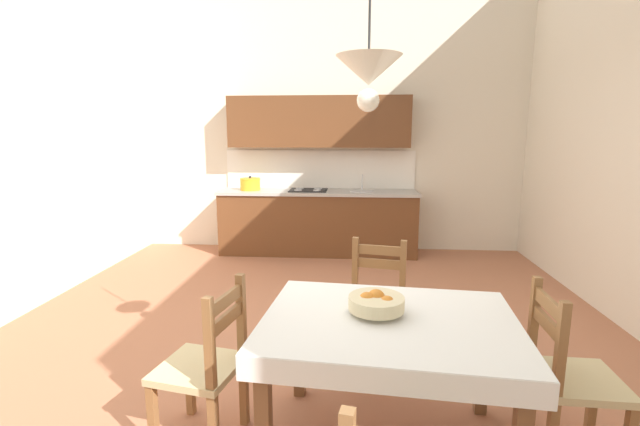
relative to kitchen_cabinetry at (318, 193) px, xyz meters
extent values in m
cube|color=#AD6B4C|center=(0.14, -3.03, -0.91)|extent=(6.11, 7.19, 0.10)
cube|color=silver|center=(0.14, 0.33, 1.15)|extent=(6.11, 0.12, 4.02)
cube|color=brown|center=(0.01, -0.04, -0.43)|extent=(2.75, 0.60, 0.86)
cube|color=#ADA8A3|center=(0.01, -0.05, 0.02)|extent=(2.78, 0.63, 0.04)
cube|color=white|center=(0.01, 0.26, 0.32)|extent=(2.75, 0.01, 0.55)
cube|color=brown|center=(0.01, 0.09, 0.99)|extent=(2.53, 0.34, 0.70)
cube|color=black|center=(0.01, -0.31, -0.81)|extent=(2.71, 0.02, 0.09)
cylinder|color=silver|center=(0.62, -0.04, 0.04)|extent=(0.34, 0.34, 0.02)
cylinder|color=silver|center=(0.62, 0.10, 0.15)|extent=(0.02, 0.02, 0.22)
cube|color=black|center=(-0.13, -0.04, 0.05)|extent=(0.52, 0.42, 0.01)
cylinder|color=silver|center=(-0.26, -0.14, 0.06)|extent=(0.11, 0.11, 0.01)
cylinder|color=silver|center=(0.00, -0.14, 0.06)|extent=(0.11, 0.11, 0.01)
cylinder|color=silver|center=(-0.26, 0.06, 0.06)|extent=(0.11, 0.11, 0.01)
cylinder|color=silver|center=(0.00, 0.06, 0.06)|extent=(0.11, 0.11, 0.01)
cylinder|color=gold|center=(-0.96, -0.06, 0.12)|extent=(0.28, 0.28, 0.15)
cylinder|color=gold|center=(-0.96, -0.06, 0.20)|extent=(0.29, 0.29, 0.02)
sphere|color=black|center=(-0.96, -0.06, 0.23)|extent=(0.04, 0.04, 0.04)
cube|color=brown|center=(0.70, -3.96, -0.12)|extent=(1.34, 1.04, 0.02)
cube|color=brown|center=(0.10, -4.32, -0.49)|extent=(0.08, 0.08, 0.73)
cube|color=brown|center=(0.17, -3.51, -0.49)|extent=(0.08, 0.08, 0.73)
cube|color=brown|center=(1.31, -3.61, -0.49)|extent=(0.08, 0.08, 0.73)
cube|color=white|center=(0.70, -3.96, -0.10)|extent=(1.40, 1.10, 0.00)
cube|color=white|center=(0.66, -4.46, -0.17)|extent=(1.32, 0.12, 0.12)
cube|color=white|center=(0.75, -3.47, -0.17)|extent=(1.32, 0.12, 0.12)
cube|color=white|center=(0.05, -3.91, -0.17)|extent=(0.09, 0.99, 0.12)
cube|color=white|center=(1.36, -4.02, -0.17)|extent=(0.09, 0.99, 0.12)
cube|color=#D1BC89|center=(0.67, -3.12, -0.43)|extent=(0.49, 0.49, 0.04)
cube|color=olive|center=(0.81, -3.33, -0.65)|extent=(0.05, 0.05, 0.41)
cube|color=olive|center=(0.46, -3.26, -0.65)|extent=(0.05, 0.05, 0.41)
cube|color=olive|center=(0.88, -2.97, -0.39)|extent=(0.05, 0.05, 0.93)
cube|color=olive|center=(0.53, -2.90, -0.39)|extent=(0.05, 0.05, 0.93)
cube|color=olive|center=(0.70, -2.94, -0.01)|extent=(0.32, 0.09, 0.07)
cube|color=olive|center=(0.70, -2.94, -0.12)|extent=(0.32, 0.09, 0.07)
cube|color=#D1BC89|center=(-0.33, -3.97, -0.43)|extent=(0.49, 0.49, 0.04)
cube|color=olive|center=(-0.54, -4.12, -0.65)|extent=(0.05, 0.05, 0.41)
cube|color=olive|center=(-0.48, -3.76, -0.65)|extent=(0.05, 0.05, 0.41)
cube|color=olive|center=(-0.19, -4.18, -0.39)|extent=(0.05, 0.05, 0.93)
cube|color=olive|center=(-0.12, -3.83, -0.39)|extent=(0.05, 0.05, 0.93)
cube|color=olive|center=(-0.16, -4.01, -0.01)|extent=(0.08, 0.32, 0.07)
cube|color=olive|center=(-0.16, -4.01, -0.12)|extent=(0.08, 0.32, 0.07)
cube|color=#D1BC89|center=(1.70, -3.93, -0.43)|extent=(0.44, 0.44, 0.04)
cube|color=olive|center=(1.88, -3.76, -0.65)|extent=(0.05, 0.05, 0.41)
cube|color=olive|center=(1.52, -3.75, -0.39)|extent=(0.05, 0.05, 0.93)
cube|color=olive|center=(1.51, -4.11, -0.39)|extent=(0.05, 0.05, 0.93)
cube|color=olive|center=(1.52, -3.93, -0.01)|extent=(0.04, 0.32, 0.07)
cube|color=olive|center=(1.52, -3.93, -0.12)|extent=(0.04, 0.32, 0.07)
cylinder|color=beige|center=(0.64, -3.90, -0.09)|extent=(0.16, 0.17, 0.02)
cylinder|color=beige|center=(0.64, -3.90, -0.04)|extent=(0.30, 0.30, 0.07)
sphere|color=orange|center=(0.59, -3.89, -0.03)|extent=(0.09, 0.09, 0.09)
sphere|color=orange|center=(0.69, -3.92, -0.04)|extent=(0.08, 0.08, 0.08)
sphere|color=orange|center=(0.64, -3.87, -0.03)|extent=(0.10, 0.10, 0.10)
cone|color=silver|center=(0.57, -3.94, 1.15)|extent=(0.32, 0.32, 0.14)
sphere|color=white|center=(0.57, -3.94, 1.01)|extent=(0.11, 0.11, 0.11)
camera|label=1|loc=(0.51, -6.14, 0.86)|focal=24.66mm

